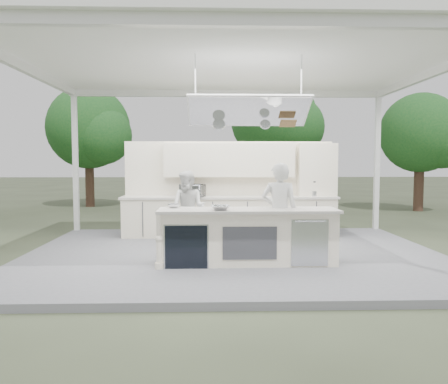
{
  "coord_description": "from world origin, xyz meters",
  "views": [
    {
      "loc": [
        -0.45,
        -8.38,
        1.89
      ],
      "look_at": [
        -0.18,
        0.4,
        1.27
      ],
      "focal_mm": 35.0,
      "sensor_mm": 36.0,
      "label": 1
    }
  ],
  "objects_px": {
    "demo_island": "(247,236)",
    "head_chef": "(279,212)",
    "sous_chef": "(188,208)",
    "back_counter": "(229,216)"
  },
  "relations": [
    {
      "from": "back_counter",
      "to": "head_chef",
      "type": "distance_m",
      "value": 2.74
    },
    {
      "from": "demo_island",
      "to": "back_counter",
      "type": "relative_size",
      "value": 0.61
    },
    {
      "from": "back_counter",
      "to": "head_chef",
      "type": "xyz_separation_m",
      "value": [
        0.78,
        -2.6,
        0.4
      ]
    },
    {
      "from": "back_counter",
      "to": "head_chef",
      "type": "bearing_deg",
      "value": -73.34
    },
    {
      "from": "demo_island",
      "to": "sous_chef",
      "type": "height_order",
      "value": "sous_chef"
    },
    {
      "from": "head_chef",
      "to": "sous_chef",
      "type": "bearing_deg",
      "value": -31.24
    },
    {
      "from": "sous_chef",
      "to": "demo_island",
      "type": "bearing_deg",
      "value": -35.61
    },
    {
      "from": "demo_island",
      "to": "head_chef",
      "type": "bearing_deg",
      "value": 19.43
    },
    {
      "from": "head_chef",
      "to": "demo_island",
      "type": "bearing_deg",
      "value": 29.78
    },
    {
      "from": "head_chef",
      "to": "back_counter",
      "type": "bearing_deg",
      "value": -62.99
    }
  ]
}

